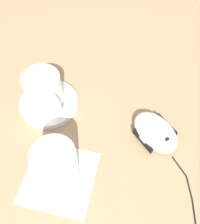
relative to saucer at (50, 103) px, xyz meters
The scene contains 7 objects.
ground_plane 0.12m from the saucer, 48.70° to the left, with size 3.00×3.00×0.00m, color #9E7F5B.
saucer is the anchor object (origin of this frame).
coffee_cup 0.04m from the saucer, 114.12° to the right, with size 0.10×0.08×0.07m.
computer_mouse 0.24m from the saucer, 66.22° to the left, with size 0.13×0.11×0.04m.
mouse_cable 0.36m from the saucer, 45.38° to the left, with size 0.21×0.03×0.00m.
napkin_under_glass 0.17m from the saucer, ahead, with size 0.13×0.13×0.00m, color silver.
drinking_glass 0.18m from the saucer, ahead, with size 0.07×0.07×0.10m, color silver.
Camera 1 is at (0.26, -0.00, 0.45)m, focal length 40.00 mm.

